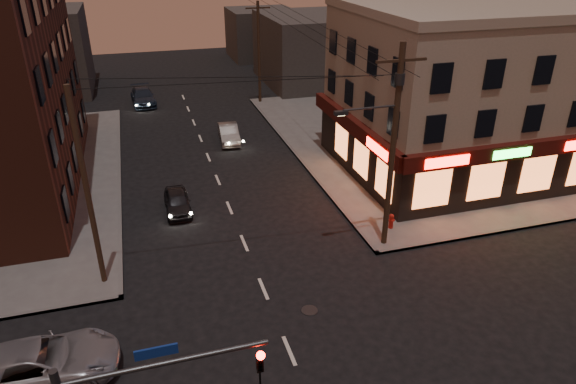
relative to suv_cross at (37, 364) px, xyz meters
name	(u,v)px	position (x,y,z in m)	size (l,w,h in m)	color
ground	(289,351)	(8.85, -1.14, -0.77)	(120.00, 120.00, 0.00)	black
sidewalk_ne	(438,136)	(26.85, 17.86, -0.70)	(24.00, 28.00, 0.15)	#514F4C
pizza_building	(467,90)	(24.78, 12.29, 4.57)	(15.85, 12.85, 10.50)	tan
bg_building_ne_a	(312,49)	(22.85, 36.86, 2.73)	(10.00, 12.00, 7.00)	#3F3D3A
bg_building_nw	(39,52)	(-4.15, 40.86, 3.23)	(9.00, 10.00, 8.00)	#3F3D3A
bg_building_ne_b	(261,34)	(20.85, 50.86, 2.23)	(8.00, 8.00, 6.00)	#3F3D3A
utility_pole_main	(392,139)	(15.54, 4.66, 4.99)	(4.20, 0.44, 10.00)	#382619
utility_pole_far	(259,53)	(15.65, 30.86, 3.88)	(0.26, 0.26, 9.00)	#382619
utility_pole_west	(87,192)	(2.05, 5.36, 3.88)	(0.24, 0.24, 9.00)	#382619
suv_cross	(37,364)	(0.00, 0.00, 0.00)	(2.56, 5.56, 1.55)	gray
sedan_near	(177,202)	(5.96, 11.35, -0.17)	(1.41, 3.51, 1.20)	black
sedan_mid	(229,133)	(10.88, 21.54, -0.11)	(1.40, 4.00, 1.32)	slate
sedan_far	(143,97)	(5.04, 33.60, -0.05)	(2.03, 4.99, 1.45)	#1C2738
fire_hydrant	(391,220)	(16.65, 5.88, -0.17)	(0.38, 0.38, 0.83)	maroon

